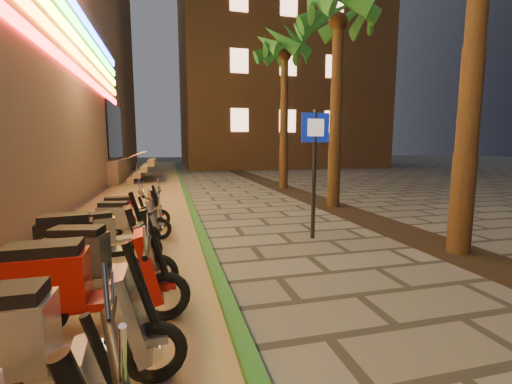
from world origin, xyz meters
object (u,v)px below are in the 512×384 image
object	(u,v)px
scooter_8	(109,231)
scooter_9	(126,218)
pedestrian_sign	(315,156)
scooter_10	(129,211)
scooter_6	(98,256)
scooter_4	(39,337)
scooter_7	(86,240)
scooter_5	(77,282)

from	to	relation	value
scooter_8	scooter_9	distance (m)	1.00
pedestrian_sign	scooter_8	bearing A→B (deg)	-176.76
scooter_10	pedestrian_sign	bearing A→B (deg)	-28.06
pedestrian_sign	scooter_8	world-z (taller)	pedestrian_sign
scooter_6	scooter_8	distance (m)	1.71
scooter_4	scooter_9	world-z (taller)	scooter_4
scooter_6	scooter_9	size ratio (longest dim) A/B	1.12
pedestrian_sign	scooter_7	xyz separation A→B (m)	(-4.20, -1.09, -1.21)
pedestrian_sign	scooter_10	world-z (taller)	pedestrian_sign
scooter_4	scooter_5	bearing A→B (deg)	87.86
pedestrian_sign	scooter_5	xyz separation A→B (m)	(-3.91, -2.87, -1.20)
scooter_8	pedestrian_sign	bearing A→B (deg)	-15.16
pedestrian_sign	scooter_5	bearing A→B (deg)	-142.50
scooter_4	scooter_8	size ratio (longest dim) A/B	1.19
scooter_5	scooter_9	distance (m)	3.72
scooter_9	scooter_5	bearing A→B (deg)	-79.34
pedestrian_sign	scooter_6	xyz separation A→B (m)	(-3.89, -1.85, -1.25)
scooter_4	scooter_6	xyz separation A→B (m)	(0.04, 2.03, -0.02)
scooter_4	scooter_5	world-z (taller)	scooter_5
pedestrian_sign	scooter_8	xyz separation A→B (m)	(-4.02, -0.14, -1.31)
pedestrian_sign	scooter_4	bearing A→B (deg)	-134.23
scooter_9	scooter_10	size ratio (longest dim) A/B	1.01
scooter_4	scooter_7	world-z (taller)	scooter_7
scooter_5	scooter_6	size ratio (longest dim) A/B	1.10
scooter_4	scooter_6	distance (m)	2.03
scooter_7	scooter_9	xyz separation A→B (m)	(0.34, 1.94, -0.09)
scooter_5	scooter_10	distance (m)	4.56
pedestrian_sign	scooter_5	distance (m)	4.99
scooter_9	scooter_4	bearing A→B (deg)	-79.52
pedestrian_sign	scooter_9	world-z (taller)	pedestrian_sign
scooter_8	scooter_10	xyz separation A→B (m)	(0.14, 1.83, 0.01)
scooter_6	scooter_10	world-z (taller)	scooter_6
scooter_7	scooter_8	world-z (taller)	scooter_7
scooter_5	scooter_7	world-z (taller)	scooter_5
scooter_7	scooter_9	bearing A→B (deg)	70.51
scooter_7	scooter_10	world-z (taller)	scooter_7
scooter_7	scooter_4	bearing A→B (deg)	-94.18
scooter_10	scooter_7	bearing A→B (deg)	-100.97
scooter_5	scooter_6	distance (m)	1.03
scooter_7	pedestrian_sign	bearing A→B (deg)	5.05
scooter_7	scooter_8	bearing A→B (deg)	70.14
scooter_8	scooter_4	bearing A→B (deg)	-105.84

